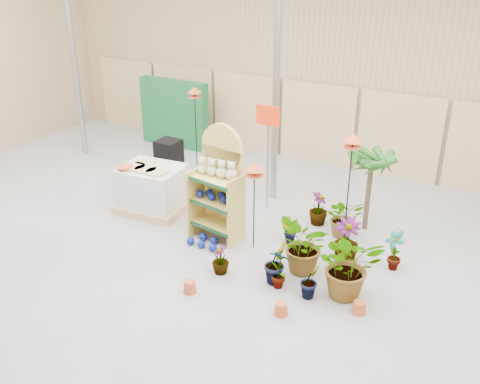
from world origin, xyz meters
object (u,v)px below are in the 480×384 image
Objects in this scene: pallet_stack at (152,189)px; bird_table_front at (254,169)px; potted_plant_2 at (304,247)px; display_shelf at (220,187)px.

bird_table_front is (2.53, -0.33, 1.06)m from pallet_stack.
potted_plant_2 is (1.11, -0.32, -1.04)m from bird_table_front.
display_shelf is 1.51× the size of pallet_stack.
bird_table_front is 1.55m from potted_plant_2.
bird_table_front reaches higher than potted_plant_2.
bird_table_front is at bearing -12.78° from pallet_stack.
display_shelf reaches higher than potted_plant_2.
display_shelf is 0.95m from bird_table_front.
bird_table_front is at bearing -0.51° from display_shelf.
potted_plant_2 is at bearing -15.46° from pallet_stack.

